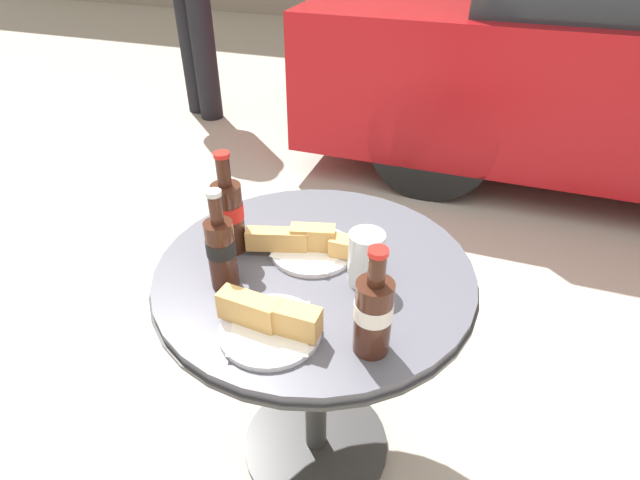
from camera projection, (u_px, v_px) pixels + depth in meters
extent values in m
plane|color=#A8A093|center=(316.00, 444.00, 1.54)|extent=(30.00, 30.00, 0.00)
cylinder|color=#333333|center=(316.00, 442.00, 1.53)|extent=(0.44, 0.44, 0.02)
cylinder|color=#333333|center=(315.00, 368.00, 1.34)|extent=(0.06, 0.06, 0.65)
cylinder|color=#333333|center=(315.00, 275.00, 1.16)|extent=(0.74, 0.74, 0.01)
cylinder|color=#4C4C56|center=(315.00, 270.00, 1.15)|extent=(0.73, 0.73, 0.02)
cylinder|color=#3D1E14|center=(222.00, 254.00, 1.05)|extent=(0.06, 0.06, 0.16)
cylinder|color=black|center=(221.00, 247.00, 1.04)|extent=(0.06, 0.06, 0.03)
cylinder|color=#3D1E14|center=(216.00, 209.00, 0.99)|extent=(0.03, 0.03, 0.06)
cylinder|color=silver|center=(213.00, 193.00, 0.97)|extent=(0.03, 0.03, 0.01)
cylinder|color=#3D1E14|center=(373.00, 317.00, 0.90)|extent=(0.07, 0.07, 0.16)
cylinder|color=silver|center=(374.00, 310.00, 0.88)|extent=(0.07, 0.07, 0.03)
cylinder|color=#3D1E14|center=(377.00, 269.00, 0.83)|extent=(0.03, 0.03, 0.06)
cylinder|color=red|center=(378.00, 252.00, 0.81)|extent=(0.04, 0.04, 0.01)
cylinder|color=#3D1E14|center=(229.00, 218.00, 1.15)|extent=(0.07, 0.07, 0.17)
cylinder|color=red|center=(228.00, 210.00, 1.14)|extent=(0.07, 0.07, 0.04)
cylinder|color=#3D1E14|center=(224.00, 171.00, 1.09)|extent=(0.03, 0.03, 0.07)
cylinder|color=red|center=(222.00, 155.00, 1.06)|extent=(0.04, 0.04, 0.01)
cylinder|color=silver|center=(365.00, 263.00, 1.07)|extent=(0.07, 0.07, 0.10)
cylinder|color=silver|center=(366.00, 258.00, 1.07)|extent=(0.08, 0.08, 0.12)
cylinder|color=white|center=(313.00, 250.00, 1.19)|extent=(0.20, 0.20, 0.01)
cube|color=white|center=(313.00, 248.00, 1.18)|extent=(0.17, 0.17, 0.00)
cube|color=tan|center=(277.00, 239.00, 1.17)|extent=(0.15, 0.08, 0.05)
cube|color=tan|center=(313.00, 237.00, 1.17)|extent=(0.11, 0.07, 0.06)
cube|color=tan|center=(353.00, 248.00, 1.14)|extent=(0.11, 0.05, 0.04)
cylinder|color=white|center=(271.00, 330.00, 0.97)|extent=(0.20, 0.20, 0.01)
cube|color=white|center=(270.00, 327.00, 0.96)|extent=(0.19, 0.19, 0.00)
cube|color=tan|center=(249.00, 309.00, 0.96)|extent=(0.13, 0.05, 0.06)
cube|color=tan|center=(294.00, 320.00, 0.94)|extent=(0.10, 0.05, 0.06)
cylinder|color=black|center=(466.00, 60.00, 3.89)|extent=(0.67, 0.22, 0.67)
cylinder|color=black|center=(433.00, 137.00, 2.66)|extent=(0.67, 0.22, 0.67)
cylinder|color=black|center=(192.00, 53.00, 3.68)|extent=(0.17, 0.17, 0.87)
cylinder|color=black|center=(205.00, 59.00, 3.56)|extent=(0.17, 0.17, 0.87)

